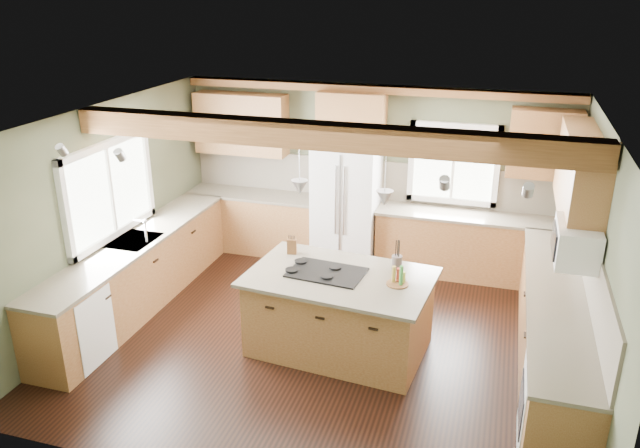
% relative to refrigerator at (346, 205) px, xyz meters
% --- Properties ---
extents(floor, '(5.60, 5.60, 0.00)m').
position_rel_refrigerator_xyz_m(floor, '(0.30, -2.12, -0.90)').
color(floor, black).
rests_on(floor, ground).
extents(ceiling, '(5.60, 5.60, 0.00)m').
position_rel_refrigerator_xyz_m(ceiling, '(0.30, -2.12, 1.70)').
color(ceiling, silver).
rests_on(ceiling, wall_back).
extents(wall_back, '(5.60, 0.00, 5.60)m').
position_rel_refrigerator_xyz_m(wall_back, '(0.30, 0.38, 0.40)').
color(wall_back, '#414833').
rests_on(wall_back, ground).
extents(wall_left, '(0.00, 5.00, 5.00)m').
position_rel_refrigerator_xyz_m(wall_left, '(-2.50, -2.12, 0.40)').
color(wall_left, '#414833').
rests_on(wall_left, ground).
extents(wall_right, '(0.00, 5.00, 5.00)m').
position_rel_refrigerator_xyz_m(wall_right, '(3.10, -2.12, 0.40)').
color(wall_right, '#414833').
rests_on(wall_right, ground).
extents(ceiling_beam, '(5.55, 0.26, 0.26)m').
position_rel_refrigerator_xyz_m(ceiling_beam, '(0.30, -2.30, 1.57)').
color(ceiling_beam, '#523017').
rests_on(ceiling_beam, ceiling).
extents(soffit_trim, '(5.55, 0.20, 0.10)m').
position_rel_refrigerator_xyz_m(soffit_trim, '(0.30, 0.28, 1.64)').
color(soffit_trim, '#523017').
rests_on(soffit_trim, ceiling).
extents(backsplash_back, '(5.58, 0.03, 0.58)m').
position_rel_refrigerator_xyz_m(backsplash_back, '(0.30, 0.36, 0.31)').
color(backsplash_back, brown).
rests_on(backsplash_back, wall_back).
extents(backsplash_right, '(0.03, 3.70, 0.58)m').
position_rel_refrigerator_xyz_m(backsplash_right, '(3.08, -2.07, 0.31)').
color(backsplash_right, brown).
rests_on(backsplash_right, wall_right).
extents(base_cab_back_left, '(2.02, 0.60, 0.88)m').
position_rel_refrigerator_xyz_m(base_cab_back_left, '(-1.49, 0.08, -0.46)').
color(base_cab_back_left, brown).
rests_on(base_cab_back_left, floor).
extents(counter_back_left, '(2.06, 0.64, 0.04)m').
position_rel_refrigerator_xyz_m(counter_back_left, '(-1.49, 0.08, 0.00)').
color(counter_back_left, brown).
rests_on(counter_back_left, base_cab_back_left).
extents(base_cab_back_right, '(2.62, 0.60, 0.88)m').
position_rel_refrigerator_xyz_m(base_cab_back_right, '(1.79, 0.08, -0.46)').
color(base_cab_back_right, brown).
rests_on(base_cab_back_right, floor).
extents(counter_back_right, '(2.66, 0.64, 0.04)m').
position_rel_refrigerator_xyz_m(counter_back_right, '(1.79, 0.08, 0.00)').
color(counter_back_right, brown).
rests_on(counter_back_right, base_cab_back_right).
extents(base_cab_left, '(0.60, 3.70, 0.88)m').
position_rel_refrigerator_xyz_m(base_cab_left, '(-2.20, -2.07, -0.46)').
color(base_cab_left, brown).
rests_on(base_cab_left, floor).
extents(counter_left, '(0.64, 3.74, 0.04)m').
position_rel_refrigerator_xyz_m(counter_left, '(-2.20, -2.07, 0.00)').
color(counter_left, brown).
rests_on(counter_left, base_cab_left).
extents(base_cab_right, '(0.60, 3.70, 0.88)m').
position_rel_refrigerator_xyz_m(base_cab_right, '(2.80, -2.07, -0.46)').
color(base_cab_right, brown).
rests_on(base_cab_right, floor).
extents(counter_right, '(0.64, 3.74, 0.04)m').
position_rel_refrigerator_xyz_m(counter_right, '(2.80, -2.07, 0.00)').
color(counter_right, brown).
rests_on(counter_right, base_cab_right).
extents(upper_cab_back_left, '(1.40, 0.35, 0.90)m').
position_rel_refrigerator_xyz_m(upper_cab_back_left, '(-1.69, 0.21, 1.05)').
color(upper_cab_back_left, brown).
rests_on(upper_cab_back_left, wall_back).
extents(upper_cab_over_fridge, '(0.96, 0.35, 0.70)m').
position_rel_refrigerator_xyz_m(upper_cab_over_fridge, '(-0.00, 0.21, 1.25)').
color(upper_cab_over_fridge, brown).
rests_on(upper_cab_over_fridge, wall_back).
extents(upper_cab_right, '(0.35, 2.20, 0.90)m').
position_rel_refrigerator_xyz_m(upper_cab_right, '(2.92, -1.22, 1.05)').
color(upper_cab_right, brown).
rests_on(upper_cab_right, wall_right).
extents(upper_cab_back_corner, '(0.90, 0.35, 0.90)m').
position_rel_refrigerator_xyz_m(upper_cab_back_corner, '(2.60, 0.21, 1.05)').
color(upper_cab_back_corner, brown).
rests_on(upper_cab_back_corner, wall_back).
extents(window_left, '(0.04, 1.60, 1.05)m').
position_rel_refrigerator_xyz_m(window_left, '(-2.48, -2.07, 0.65)').
color(window_left, white).
rests_on(window_left, wall_left).
extents(window_back, '(1.10, 0.04, 1.00)m').
position_rel_refrigerator_xyz_m(window_back, '(1.45, 0.36, 0.65)').
color(window_back, white).
rests_on(window_back, wall_back).
extents(sink, '(0.50, 0.65, 0.03)m').
position_rel_refrigerator_xyz_m(sink, '(-2.20, -2.07, 0.01)').
color(sink, '#262628').
rests_on(sink, counter_left).
extents(faucet, '(0.02, 0.02, 0.28)m').
position_rel_refrigerator_xyz_m(faucet, '(-2.02, -2.07, 0.15)').
color(faucet, '#B2B2B7').
rests_on(faucet, sink).
extents(dishwasher, '(0.60, 0.60, 0.84)m').
position_rel_refrigerator_xyz_m(dishwasher, '(-2.19, -3.37, -0.47)').
color(dishwasher, white).
rests_on(dishwasher, floor).
extents(oven, '(0.60, 0.72, 0.84)m').
position_rel_refrigerator_xyz_m(oven, '(2.79, -3.37, -0.47)').
color(oven, white).
rests_on(oven, floor).
extents(microwave, '(0.40, 0.70, 0.38)m').
position_rel_refrigerator_xyz_m(microwave, '(2.88, -2.17, 0.65)').
color(microwave, white).
rests_on(microwave, wall_right).
extents(pendant_left, '(0.18, 0.18, 0.16)m').
position_rel_refrigerator_xyz_m(pendant_left, '(0.05, -2.26, 0.98)').
color(pendant_left, '#B2B2B7').
rests_on(pendant_left, ceiling).
extents(pendant_right, '(0.18, 0.18, 0.16)m').
position_rel_refrigerator_xyz_m(pendant_right, '(0.99, -2.35, 0.98)').
color(pendant_right, '#B2B2B7').
rests_on(pendant_right, ceiling).
extents(refrigerator, '(0.90, 0.74, 1.80)m').
position_rel_refrigerator_xyz_m(refrigerator, '(0.00, 0.00, 0.00)').
color(refrigerator, white).
rests_on(refrigerator, floor).
extents(island, '(1.99, 1.33, 0.88)m').
position_rel_refrigerator_xyz_m(island, '(0.52, -2.30, -0.46)').
color(island, olive).
rests_on(island, floor).
extents(island_top, '(2.12, 1.46, 0.04)m').
position_rel_refrigerator_xyz_m(island_top, '(0.52, -2.30, 0.00)').
color(island_top, brown).
rests_on(island_top, island).
extents(cooktop, '(0.86, 0.62, 0.02)m').
position_rel_refrigerator_xyz_m(cooktop, '(0.37, -2.29, 0.03)').
color(cooktop, black).
rests_on(cooktop, island_top).
extents(knife_block, '(0.12, 0.10, 0.18)m').
position_rel_refrigerator_xyz_m(knife_block, '(-0.18, -1.88, 0.11)').
color(knife_block, brown).
rests_on(knife_block, island_top).
extents(utensil_crock, '(0.12, 0.12, 0.16)m').
position_rel_refrigerator_xyz_m(utensil_crock, '(1.09, -1.94, 0.10)').
color(utensil_crock, '#39302D').
rests_on(utensil_crock, island_top).
extents(bottle_tray, '(0.28, 0.28, 0.22)m').
position_rel_refrigerator_xyz_m(bottle_tray, '(1.17, -2.33, 0.13)').
color(bottle_tray, brown).
rests_on(bottle_tray, island_top).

